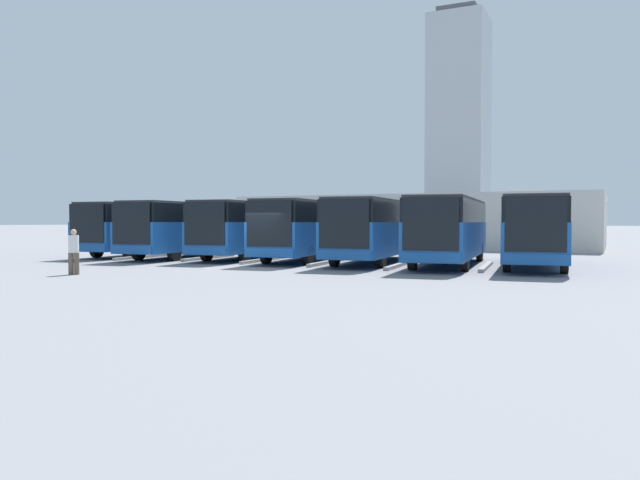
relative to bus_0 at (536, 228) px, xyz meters
The scene contains 17 objects.
ground_plane 13.02m from the bus_0, 26.47° to the left, with size 600.00×600.00×0.00m, color gray.
bus_0 is the anchor object (origin of this frame).
curb_divider_0 3.07m from the bus_0, 41.18° to the left, with size 0.24×5.64×0.15m, color #9E9E99.
bus_1 3.91m from the bus_0, 10.13° to the left, with size 3.77×11.60×3.18m.
curb_divider_1 6.47m from the bus_0, 22.34° to the left, with size 0.24×5.64×0.15m, color #9E9E99.
bus_2 7.70m from the bus_0, ahead, with size 3.77×11.60×3.18m.
curb_divider_2 9.98m from the bus_0, 11.87° to the left, with size 0.24×5.64×0.15m, color #9E9E99.
bus_3 11.54m from the bus_0, ahead, with size 3.77×11.60×3.18m.
curb_divider_3 13.68m from the bus_0, ahead, with size 0.24×5.64×0.15m, color #9E9E99.
bus_4 15.39m from the bus_0, ahead, with size 3.77×11.60×3.18m.
curb_divider_4 17.45m from the bus_0, ahead, with size 0.24×5.64×0.15m, color #9E9E99.
bus_5 19.24m from the bus_0, ahead, with size 3.77×11.60×3.18m.
curb_divider_5 21.34m from the bus_0, ahead, with size 0.24×5.64×0.15m, color #9E9E99.
bus_6 23.08m from the bus_0, ahead, with size 3.77×11.60×3.18m.
pedestrian 20.15m from the bus_0, 37.44° to the left, with size 0.55×0.55×1.80m.
station_building 22.82m from the bus_0, 59.61° to the right, with size 28.30×13.60×4.18m.
office_tower 187.64m from the bus_0, 75.86° to the right, with size 18.23×18.23×72.69m.
Camera 1 is at (-14.96, 24.47, 2.11)m, focal length 35.00 mm.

